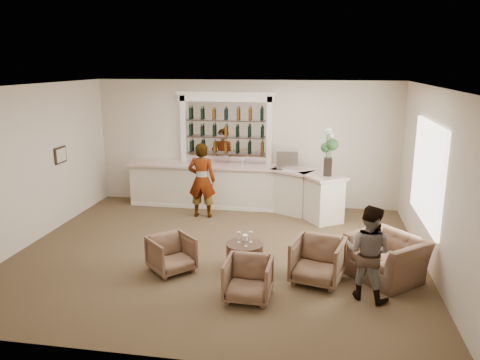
% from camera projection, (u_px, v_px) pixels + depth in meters
% --- Properties ---
extents(ground, '(8.00, 8.00, 0.00)m').
position_uv_depth(ground, '(218.00, 253.00, 9.42)').
color(ground, brown).
rests_on(ground, ground).
extents(room_shell, '(8.04, 7.02, 3.32)m').
position_uv_depth(room_shell, '(232.00, 133.00, 9.51)').
color(room_shell, beige).
rests_on(room_shell, ground).
extents(bar_counter, '(5.72, 1.80, 1.14)m').
position_uv_depth(bar_counter, '(236.00, 187.00, 12.17)').
color(bar_counter, beige).
rests_on(bar_counter, ground).
extents(back_bar_alcove, '(2.64, 0.25, 3.00)m').
position_uv_depth(back_bar_alcove, '(226.00, 129.00, 12.27)').
color(back_bar_alcove, white).
rests_on(back_bar_alcove, ground).
extents(cocktail_table, '(0.68, 0.68, 0.50)m').
position_uv_depth(cocktail_table, '(245.00, 256.00, 8.63)').
color(cocktail_table, '#432A1D').
rests_on(cocktail_table, ground).
extents(sommelier, '(0.69, 0.46, 1.86)m').
position_uv_depth(sommelier, '(202.00, 180.00, 11.44)').
color(sommelier, gray).
rests_on(sommelier, ground).
extents(guest, '(0.94, 0.86, 1.57)m').
position_uv_depth(guest, '(368.00, 253.00, 7.45)').
color(guest, gray).
rests_on(guest, ground).
extents(armchair_left, '(1.03, 1.03, 0.67)m').
position_uv_depth(armchair_left, '(171.00, 254.00, 8.52)').
color(armchair_left, brown).
rests_on(armchair_left, ground).
extents(armchair_center, '(0.75, 0.77, 0.69)m').
position_uv_depth(armchair_center, '(248.00, 279.00, 7.51)').
color(armchair_center, brown).
rests_on(armchair_center, ground).
extents(armchair_right, '(1.01, 1.03, 0.78)m').
position_uv_depth(armchair_right, '(318.00, 261.00, 8.10)').
color(armchair_right, brown).
rests_on(armchair_right, ground).
extents(armchair_far, '(1.56, 1.57, 0.77)m').
position_uv_depth(armchair_far, '(387.00, 258.00, 8.24)').
color(armchair_far, brown).
rests_on(armchair_far, ground).
extents(espresso_machine, '(0.56, 0.48, 0.46)m').
position_uv_depth(espresso_machine, '(287.00, 159.00, 11.79)').
color(espresso_machine, '#B7B7BC').
rests_on(espresso_machine, bar_counter).
extents(flower_vase, '(0.30, 0.30, 1.13)m').
position_uv_depth(flower_vase, '(328.00, 149.00, 10.86)').
color(flower_vase, black).
rests_on(flower_vase, bar_counter).
extents(wine_glass_bar_left, '(0.07, 0.07, 0.21)m').
position_uv_depth(wine_glass_bar_left, '(243.00, 162.00, 12.00)').
color(wine_glass_bar_left, white).
rests_on(wine_glass_bar_left, bar_counter).
extents(wine_glass_bar_right, '(0.07, 0.07, 0.21)m').
position_uv_depth(wine_glass_bar_right, '(203.00, 160.00, 12.24)').
color(wine_glass_bar_right, white).
rests_on(wine_glass_bar_right, bar_counter).
extents(wine_glass_tbl_a, '(0.07, 0.07, 0.21)m').
position_uv_depth(wine_glass_tbl_a, '(239.00, 237.00, 8.60)').
color(wine_glass_tbl_a, white).
rests_on(wine_glass_tbl_a, cocktail_table).
extents(wine_glass_tbl_b, '(0.07, 0.07, 0.21)m').
position_uv_depth(wine_glass_tbl_b, '(251.00, 237.00, 8.61)').
color(wine_glass_tbl_b, white).
rests_on(wine_glass_tbl_b, cocktail_table).
extents(wine_glass_tbl_c, '(0.07, 0.07, 0.21)m').
position_uv_depth(wine_glass_tbl_c, '(246.00, 241.00, 8.42)').
color(wine_glass_tbl_c, white).
rests_on(wine_glass_tbl_c, cocktail_table).
extents(napkin_holder, '(0.08, 0.08, 0.12)m').
position_uv_depth(napkin_holder, '(245.00, 238.00, 8.70)').
color(napkin_holder, white).
rests_on(napkin_holder, cocktail_table).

